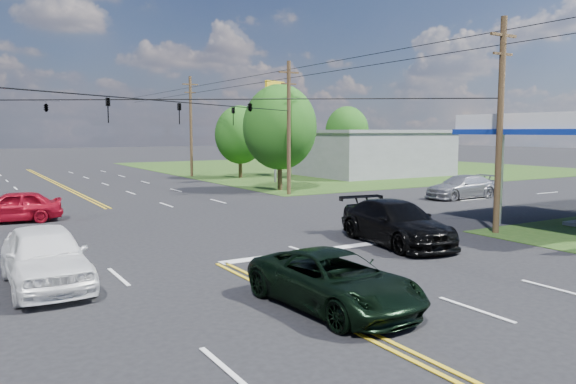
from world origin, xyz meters
TOP-DOWN VIEW (x-y plane):
  - ground at (0.00, 12.00)m, footprint 280.00×280.00m
  - grass_ne at (35.00, 44.00)m, footprint 46.00×48.00m
  - stop_bar at (5.00, 4.00)m, footprint 10.00×0.50m
  - retail_ne at (30.00, 32.00)m, footprint 14.00×10.00m
  - pole_se at (13.00, 3.00)m, footprint 1.60×0.28m
  - pole_ne at (13.00, 21.00)m, footprint 1.60×0.28m
  - pole_right_far at (13.00, 40.00)m, footprint 1.60×0.28m
  - span_wire_signals at (0.00, 12.00)m, footprint 26.00×18.00m
  - power_lines at (0.00, 10.00)m, footprint 26.04×100.00m
  - tree_right_a at (14.00, 24.00)m, footprint 5.70×5.70m
  - tree_right_b at (16.50, 36.00)m, footprint 4.94×4.94m
  - tree_far_r at (34.00, 42.00)m, footprint 5.32×5.32m
  - pickup_dkgreen at (0.50, -1.99)m, footprint 2.77×5.41m
  - suv_black at (7.53, 3.50)m, footprint 3.25×6.30m
  - pickup_white at (-5.59, 4.00)m, footprint 2.17×5.36m
  - sedan_red at (-5.29, 17.50)m, footprint 4.87×2.42m
  - sedan_far at (21.93, 13.00)m, footprint 5.51×2.37m
  - polesign_ne at (17.00, 30.00)m, footprint 2.37×1.16m

SIDE VIEW (x-z plane):
  - ground at x=0.00m, z-range 0.00..0.00m
  - grass_ne at x=35.00m, z-range -0.01..0.01m
  - stop_bar at x=5.00m, z-range -0.01..0.01m
  - pickup_dkgreen at x=0.50m, z-range 0.00..1.46m
  - sedan_far at x=21.93m, z-range 0.00..1.58m
  - sedan_red at x=-5.29m, z-range 0.00..1.59m
  - suv_black at x=7.53m, z-range 0.00..1.75m
  - pickup_white at x=-5.59m, z-range 0.00..1.82m
  - retail_ne at x=30.00m, z-range 0.00..4.40m
  - tree_right_b at x=16.50m, z-range 0.68..7.76m
  - tree_far_r at x=34.00m, z-range 0.73..8.36m
  - tree_right_a at x=14.00m, z-range 0.78..8.96m
  - pole_se at x=13.00m, z-range 0.17..9.67m
  - pole_ne at x=13.00m, z-range 0.17..9.67m
  - pole_right_far at x=13.00m, z-range 0.17..10.17m
  - span_wire_signals at x=0.00m, z-range 5.43..6.56m
  - polesign_ne at x=17.00m, z-range 2.62..11.58m
  - power_lines at x=0.00m, z-range 8.28..8.92m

